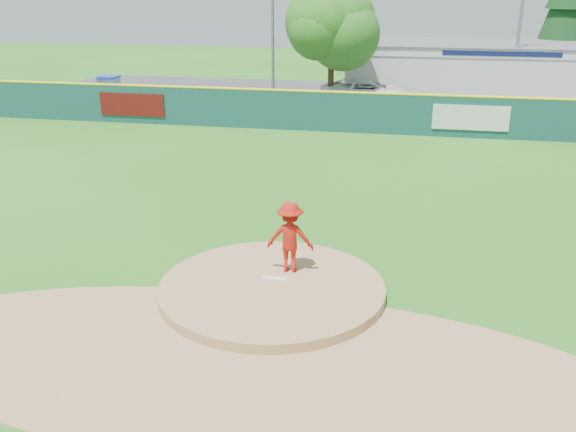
% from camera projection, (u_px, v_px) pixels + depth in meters
% --- Properties ---
extents(ground, '(120.00, 120.00, 0.00)m').
position_uv_depth(ground, '(272.00, 294.00, 15.63)').
color(ground, '#286B19').
rests_on(ground, ground).
extents(pitchers_mound, '(5.50, 5.50, 0.50)m').
position_uv_depth(pitchers_mound, '(272.00, 294.00, 15.63)').
color(pitchers_mound, '#9E774C').
rests_on(pitchers_mound, ground).
extents(pitching_rubber, '(0.60, 0.15, 0.04)m').
position_uv_depth(pitching_rubber, '(274.00, 278.00, 15.81)').
color(pitching_rubber, white).
rests_on(pitching_rubber, pitchers_mound).
extents(infield_dirt_arc, '(15.40, 15.40, 0.01)m').
position_uv_depth(infield_dirt_arc, '(239.00, 361.00, 12.87)').
color(infield_dirt_arc, '#9E774C').
rests_on(infield_dirt_arc, ground).
extents(parking_lot, '(44.00, 16.00, 0.02)m').
position_uv_depth(parking_lot, '(366.00, 101.00, 40.47)').
color(parking_lot, '#38383A').
rests_on(parking_lot, ground).
extents(pitcher, '(1.20, 0.73, 1.81)m').
position_uv_depth(pitcher, '(290.00, 237.00, 16.00)').
color(pitcher, '#AC190E').
rests_on(pitcher, pitchers_mound).
extents(van, '(6.07, 3.65, 1.58)m').
position_uv_depth(van, '(367.00, 92.00, 39.06)').
color(van, white).
rests_on(van, parking_lot).
extents(pool_building_grp, '(15.20, 8.20, 3.31)m').
position_uv_depth(pool_building_grp, '(462.00, 67.00, 43.39)').
color(pool_building_grp, silver).
rests_on(pool_building_grp, ground).
extents(fence_banners, '(20.98, 0.04, 1.20)m').
position_uv_depth(fence_banners, '(293.00, 111.00, 32.32)').
color(fence_banners, '#570F0C').
rests_on(fence_banners, ground).
extents(playground_slide, '(1.10, 3.10, 1.71)m').
position_uv_depth(playground_slide, '(109.00, 90.00, 39.29)').
color(playground_slide, '#1735C8').
rests_on(playground_slide, ground).
extents(outfield_fence, '(40.00, 0.14, 2.07)m').
position_uv_depth(outfield_fence, '(351.00, 111.00, 31.82)').
color(outfield_fence, '#144241').
rests_on(outfield_fence, ground).
extents(deciduous_tree, '(5.60, 5.60, 7.36)m').
position_uv_depth(deciduous_tree, '(332.00, 28.00, 37.43)').
color(deciduous_tree, '#382314').
rests_on(deciduous_tree, ground).
extents(conifer_tree, '(4.40, 4.40, 9.50)m').
position_uv_depth(conifer_tree, '(568.00, 6.00, 44.44)').
color(conifer_tree, '#382314').
rests_on(conifer_tree, ground).
extents(light_pole_left, '(1.75, 0.25, 11.00)m').
position_uv_depth(light_pole_left, '(272.00, 0.00, 39.49)').
color(light_pole_left, gray).
rests_on(light_pole_left, ground).
extents(light_pole_right, '(1.75, 0.25, 10.00)m').
position_uv_depth(light_pole_right, '(522.00, 9.00, 38.74)').
color(light_pole_right, gray).
rests_on(light_pole_right, ground).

